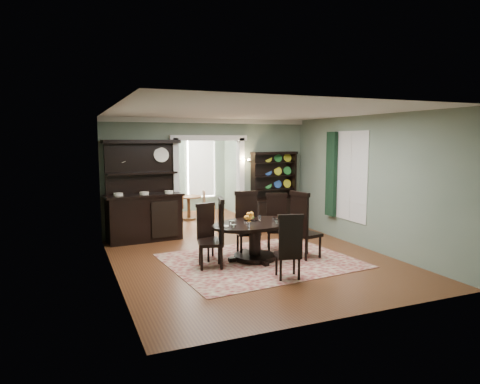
% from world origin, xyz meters
% --- Properties ---
extents(room, '(5.51, 6.01, 3.01)m').
position_xyz_m(room, '(0.00, 0.04, 1.58)').
color(room, brown).
rests_on(room, ground).
extents(parlor, '(3.51, 3.50, 3.01)m').
position_xyz_m(parlor, '(0.00, 5.53, 1.52)').
color(parlor, brown).
rests_on(parlor, ground).
extents(doorway_trim, '(2.08, 0.25, 2.57)m').
position_xyz_m(doorway_trim, '(0.00, 3.00, 1.62)').
color(doorway_trim, silver).
rests_on(doorway_trim, floor).
extents(right_window, '(0.15, 1.47, 2.12)m').
position_xyz_m(right_window, '(2.69, 0.93, 1.60)').
color(right_window, white).
rests_on(right_window, wall_right).
extents(wall_sconce, '(0.27, 0.21, 0.21)m').
position_xyz_m(wall_sconce, '(0.95, 2.85, 1.89)').
color(wall_sconce, '#CF8237').
rests_on(wall_sconce, back_wall_right).
extents(rug, '(3.87, 3.25, 0.01)m').
position_xyz_m(rug, '(0.09, -0.01, 0.01)').
color(rug, maroon).
rests_on(rug, floor).
extents(dining_table, '(2.24, 2.24, 0.78)m').
position_xyz_m(dining_table, '(0.03, 0.13, 0.54)').
color(dining_table, black).
rests_on(dining_table, rug).
extents(centerpiece, '(1.36, 0.88, 0.22)m').
position_xyz_m(centerpiece, '(-0.06, 0.12, 0.84)').
color(centerpiece, white).
rests_on(centerpiece, dining_table).
extents(chair_far_left, '(0.52, 0.50, 1.16)m').
position_xyz_m(chair_far_left, '(-0.84, 0.57, 0.61)').
color(chair_far_left, black).
rests_on(chair_far_left, rug).
extents(chair_far_mid, '(0.58, 0.56, 1.35)m').
position_xyz_m(chair_far_mid, '(0.08, 0.65, 0.71)').
color(chair_far_mid, black).
rests_on(chair_far_mid, rug).
extents(chair_far_right, '(0.61, 0.60, 1.27)m').
position_xyz_m(chair_far_right, '(0.84, 0.74, 0.67)').
color(chair_far_right, black).
rests_on(chair_far_right, rug).
extents(chair_end_left, '(0.57, 0.59, 1.35)m').
position_xyz_m(chair_end_left, '(-0.88, -0.10, 0.71)').
color(chair_end_left, black).
rests_on(chair_end_left, rug).
extents(chair_end_right, '(0.59, 0.61, 1.41)m').
position_xyz_m(chair_end_right, '(0.97, -0.19, 0.74)').
color(chair_end_right, black).
rests_on(chair_end_right, rug).
extents(chair_near, '(0.53, 0.51, 1.18)m').
position_xyz_m(chair_near, '(0.05, -1.28, 0.62)').
color(chair_near, black).
rests_on(chair_near, rug).
extents(sideboard, '(1.92, 0.83, 2.46)m').
position_xyz_m(sideboard, '(-1.77, 2.71, 0.86)').
color(sideboard, black).
rests_on(sideboard, floor).
extents(welsh_dresser, '(1.40, 0.62, 2.13)m').
position_xyz_m(welsh_dresser, '(1.83, 2.77, 0.77)').
color(welsh_dresser, black).
rests_on(welsh_dresser, floor).
extents(parlor_table, '(0.79, 0.79, 0.73)m').
position_xyz_m(parlor_table, '(-0.01, 4.96, 0.48)').
color(parlor_table, brown).
rests_on(parlor_table, parlor_floor).
extents(parlor_chair_left, '(0.38, 0.37, 0.86)m').
position_xyz_m(parlor_chair_left, '(-0.38, 4.71, 0.46)').
color(parlor_chair_left, brown).
rests_on(parlor_chair_left, parlor_floor).
extents(parlor_chair_right, '(0.39, 0.38, 0.89)m').
position_xyz_m(parlor_chair_right, '(0.53, 4.78, 0.48)').
color(parlor_chair_right, brown).
rests_on(parlor_chair_right, parlor_floor).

